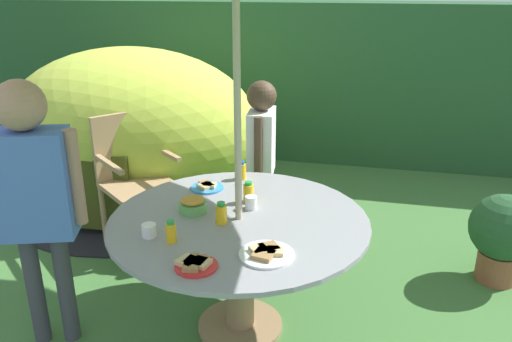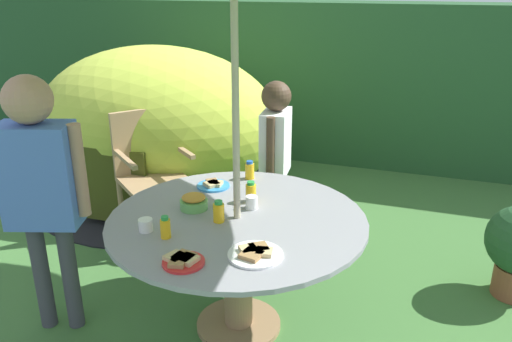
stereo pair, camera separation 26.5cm
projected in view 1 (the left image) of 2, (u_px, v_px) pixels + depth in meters
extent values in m
cube|color=#3D6B33|center=(240.00, 328.00, 2.90)|extent=(10.00, 10.00, 0.02)
cube|color=#234C28|center=(313.00, 81.00, 5.50)|extent=(9.00, 0.70, 1.64)
cylinder|color=#93704C|center=(240.00, 325.00, 2.89)|extent=(0.48, 0.48, 0.03)
cylinder|color=#93704C|center=(240.00, 277.00, 2.78)|extent=(0.16, 0.16, 0.66)
cylinder|color=gray|center=(239.00, 220.00, 2.65)|extent=(1.36, 1.36, 0.03)
cylinder|color=#B7AD8C|center=(238.00, 134.00, 2.49)|extent=(0.04, 0.04, 2.29)
cylinder|color=tan|center=(127.00, 236.00, 3.44)|extent=(0.04, 0.04, 0.45)
cylinder|color=tan|center=(181.00, 219.00, 3.68)|extent=(0.04, 0.04, 0.45)
cylinder|color=tan|center=(104.00, 215.00, 3.74)|extent=(0.04, 0.04, 0.45)
cylinder|color=tan|center=(155.00, 201.00, 3.98)|extent=(0.04, 0.04, 0.45)
cube|color=tan|center=(139.00, 186.00, 3.62)|extent=(0.64, 0.64, 0.04)
cube|color=tan|center=(124.00, 145.00, 3.68)|extent=(0.32, 0.38, 0.48)
cube|color=tan|center=(108.00, 164.00, 3.43)|extent=(0.37, 0.32, 0.03)
cube|color=tan|center=(164.00, 152.00, 3.66)|extent=(0.37, 0.32, 0.03)
ellipsoid|color=#B2C63F|center=(133.00, 125.00, 4.41)|extent=(2.25, 1.72, 1.33)
cylinder|color=black|center=(139.00, 195.00, 4.65)|extent=(2.32, 2.32, 0.01)
cube|color=#3E4516|center=(92.00, 193.00, 3.78)|extent=(0.62, 0.05, 0.60)
cylinder|color=brown|center=(496.00, 266.00, 3.32)|extent=(0.25, 0.25, 0.20)
sphere|color=#234C28|center=(504.00, 227.00, 3.22)|extent=(0.43, 0.43, 0.43)
cylinder|color=#3F3F47|center=(262.00, 204.00, 3.82)|extent=(0.07, 0.07, 0.55)
cylinder|color=#3F3F47|center=(260.00, 211.00, 3.69)|extent=(0.07, 0.07, 0.55)
cube|color=white|center=(261.00, 142.00, 3.58)|extent=(0.20, 0.33, 0.46)
cylinder|color=#4C3828|center=(264.00, 132.00, 3.73)|extent=(0.06, 0.06, 0.42)
cylinder|color=#4C3828|center=(258.00, 147.00, 3.40)|extent=(0.06, 0.06, 0.42)
sphere|color=#4C3828|center=(262.00, 96.00, 3.46)|extent=(0.21, 0.21, 0.21)
cylinder|color=#3F3F47|center=(35.00, 288.00, 2.69)|extent=(0.09, 0.09, 0.64)
cylinder|color=#3F3F47|center=(66.00, 287.00, 2.70)|extent=(0.09, 0.09, 0.64)
cube|color=#4C72C6|center=(33.00, 184.00, 2.48)|extent=(0.42, 0.31, 0.54)
cylinder|color=tan|center=(75.00, 178.00, 2.49)|extent=(0.07, 0.07, 0.49)
sphere|color=tan|center=(20.00, 105.00, 2.34)|extent=(0.24, 0.24, 0.24)
cylinder|color=#66B259|center=(193.00, 207.00, 2.72)|extent=(0.15, 0.15, 0.05)
ellipsoid|color=gold|center=(193.00, 200.00, 2.71)|extent=(0.13, 0.13, 0.04)
cylinder|color=red|center=(196.00, 266.00, 2.20)|extent=(0.19, 0.19, 0.01)
cube|color=tan|center=(201.00, 263.00, 2.19)|extent=(0.09, 0.09, 0.02)
cube|color=#9E7547|center=(196.00, 261.00, 2.21)|extent=(0.10, 0.10, 0.02)
cube|color=tan|center=(188.00, 261.00, 2.21)|extent=(0.11, 0.11, 0.02)
cube|color=#9E7547|center=(191.00, 267.00, 2.16)|extent=(0.08, 0.08, 0.02)
cylinder|color=#338CD8|center=(207.00, 188.00, 3.02)|extent=(0.20, 0.20, 0.01)
cube|color=tan|center=(210.00, 185.00, 3.02)|extent=(0.08, 0.08, 0.02)
cube|color=#9E7547|center=(205.00, 183.00, 3.04)|extent=(0.09, 0.09, 0.02)
cube|color=tan|center=(206.00, 186.00, 3.01)|extent=(0.11, 0.11, 0.02)
cylinder|color=white|center=(267.00, 254.00, 2.29)|extent=(0.25, 0.25, 0.01)
cube|color=tan|center=(275.00, 251.00, 2.29)|extent=(0.09, 0.09, 0.02)
cube|color=#9E7547|center=(269.00, 248.00, 2.32)|extent=(0.12, 0.12, 0.02)
cube|color=tan|center=(259.00, 250.00, 2.30)|extent=(0.11, 0.11, 0.02)
cube|color=#9E7547|center=(264.00, 255.00, 2.26)|extent=(0.11, 0.11, 0.02)
cylinder|color=yellow|center=(248.00, 193.00, 2.83)|extent=(0.06, 0.06, 0.10)
cylinder|color=green|center=(248.00, 183.00, 2.81)|extent=(0.04, 0.04, 0.02)
cylinder|color=yellow|center=(221.00, 214.00, 2.58)|extent=(0.06, 0.06, 0.10)
cylinder|color=green|center=(221.00, 204.00, 2.56)|extent=(0.04, 0.04, 0.02)
cylinder|color=yellow|center=(242.00, 172.00, 3.15)|extent=(0.06, 0.06, 0.10)
cylinder|color=blue|center=(241.00, 163.00, 3.13)|extent=(0.04, 0.04, 0.02)
cylinder|color=yellow|center=(171.00, 233.00, 2.40)|extent=(0.05, 0.05, 0.10)
cylinder|color=green|center=(170.00, 222.00, 2.38)|extent=(0.04, 0.04, 0.02)
cylinder|color=white|center=(251.00, 203.00, 2.75)|extent=(0.07, 0.07, 0.07)
cylinder|color=white|center=(149.00, 230.00, 2.45)|extent=(0.07, 0.07, 0.06)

